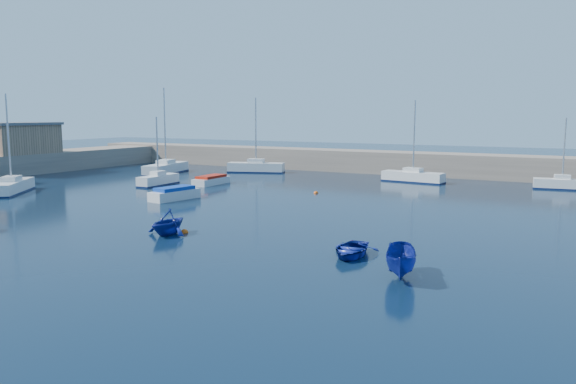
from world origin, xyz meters
The scene contains 17 objects.
ground centered at (0.00, 0.00, 0.00)m, with size 220.00×220.00×0.00m, color black.
back_wall centered at (0.00, 46.00, 1.30)m, with size 96.00×4.50×2.60m, color gray.
brick_shed_a centered at (-42.00, 24.00, 4.10)m, with size 6.00×8.00×3.40m, color #917154.
sailboat_2 centered at (-27.64, 12.90, 0.61)m, with size 5.47×6.61×8.88m.
sailboat_3 centered at (-19.80, 23.52, 0.57)m, with size 1.67×5.11×6.81m.
sailboat_4 centered at (-26.78, 32.72, 0.66)m, with size 3.91×8.09×10.15m.
sailboat_5 centered at (-17.91, 38.95, 0.66)m, with size 7.08×4.00×9.03m.
sailboat_6 centered at (1.79, 38.45, 0.60)m, with size 6.62×2.54×8.49m.
sailboat_7 centered at (15.83, 39.49, 0.56)m, with size 5.13×1.97×6.74m.
motorboat_1 centered at (-12.10, 16.87, 0.51)m, with size 2.21×4.63×1.09m.
motorboat_2 centered at (-15.55, 26.62, 0.44)m, with size 1.69×4.59×0.94m.
dinghy_center centered at (8.00, 6.50, 0.34)m, with size 2.35×3.28×0.68m, color navy.
dinghy_left centered at (-3.45, 6.02, 0.76)m, with size 2.49×2.89×1.52m, color navy.
dinghy_right centered at (11.34, 4.10, 0.68)m, with size 1.33×3.53×1.36m, color navy.
buoy_0 centered at (-2.92, 6.87, 0.00)m, with size 0.48×0.48×0.48m, color #DB4F0B.
buoy_1 centered at (7.07, 8.94, 0.00)m, with size 0.46×0.46×0.46m, color red.
buoy_3 centered at (-3.41, 25.92, 0.00)m, with size 0.42×0.42×0.42m, color #DB4F0B.
Camera 1 is at (18.44, -19.09, 7.07)m, focal length 35.00 mm.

